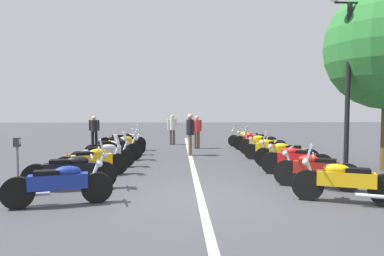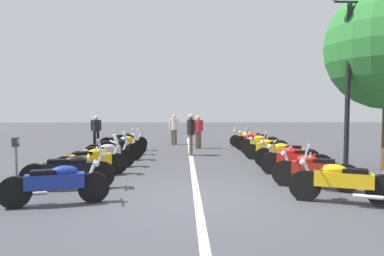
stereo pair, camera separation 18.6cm
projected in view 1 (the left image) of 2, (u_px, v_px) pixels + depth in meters
ground_plane at (201, 198)px, 7.62m from camera, size 80.00×80.00×0.00m
lane_centre_stripe at (192, 164)px, 12.30m from camera, size 21.02×0.16×0.01m
motorcycle_left_row_0 at (60, 183)px, 7.03m from camera, size 0.83×2.12×1.00m
motorcycle_left_row_1 at (71, 171)px, 8.37m from camera, size 0.74×2.20×1.23m
motorcycle_left_row_2 at (93, 161)px, 10.04m from camera, size 1.07×2.00×1.21m
motorcycle_left_row_3 at (104, 155)px, 11.40m from camera, size 0.95×2.07×1.19m
motorcycle_left_row_4 at (115, 149)px, 12.93m from camera, size 0.92×2.12×1.22m
motorcycle_left_row_5 at (122, 145)px, 14.48m from camera, size 0.70×2.01×1.00m
motorcycle_left_row_6 at (123, 141)px, 15.92m from camera, size 0.82×2.16×1.22m
motorcycle_right_row_0 at (344, 181)px, 7.22m from camera, size 1.00×2.07×1.22m
motorcycle_right_row_1 at (315, 170)px, 8.56m from camera, size 1.09×1.93×1.01m
motorcycle_right_row_2 at (296, 160)px, 10.20m from camera, size 0.97×2.00×1.01m
motorcycle_right_row_3 at (286, 153)px, 11.58m from camera, size 0.90×2.10×1.21m
motorcycle_right_row_4 at (270, 149)px, 13.18m from camera, size 1.00×1.92×0.98m
motorcycle_right_row_5 at (262, 144)px, 14.76m from camera, size 1.03×1.97×1.22m
motorcycle_right_row_6 at (255, 140)px, 16.25m from camera, size 0.90×2.08×1.01m
motorcycle_right_row_7 at (248, 138)px, 17.59m from camera, size 1.02×1.98×1.19m
street_lamp_twin_globe at (349, 52)px, 10.02m from camera, size 0.32×1.22×5.37m
parking_meter at (17, 154)px, 8.24m from camera, size 0.19×0.14×1.29m
traffic_cone_1 at (67, 162)px, 10.97m from camera, size 0.36×0.36×0.61m
bystander_0 at (94, 129)px, 17.27m from camera, size 0.32×0.53×1.61m
bystander_1 at (172, 127)px, 18.72m from camera, size 0.32×0.52×1.62m
bystander_2 at (190, 131)px, 14.44m from camera, size 0.53×0.32×1.75m
bystander_3 at (197, 129)px, 16.96m from camera, size 0.32×0.49×1.62m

